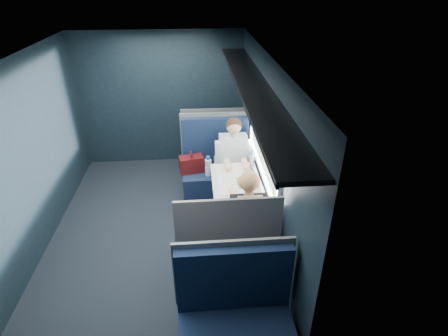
{
  "coord_description": "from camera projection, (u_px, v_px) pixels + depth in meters",
  "views": [
    {
      "loc": [
        0.58,
        -3.78,
        3.09
      ],
      "look_at": [
        0.9,
        0.0,
        0.95
      ],
      "focal_mm": 28.0,
      "sensor_mm": 36.0,
      "label": 1
    }
  ],
  "objects": [
    {
      "name": "room_shell",
      "position": [
        148.0,
        131.0,
        4.03
      ],
      "size": [
        3.0,
        4.4,
        2.4
      ],
      "color": "black",
      "rests_on": "ground"
    },
    {
      "name": "ground",
      "position": [
        158.0,
        232.0,
        4.76
      ],
      "size": [
        2.8,
        4.2,
        0.01
      ],
      "primitive_type": "cube",
      "color": "black"
    },
    {
      "name": "papers",
      "position": [
        238.0,
        178.0,
        4.55
      ],
      "size": [
        0.57,
        0.81,
        0.01
      ],
      "primitive_type": "cube",
      "rotation": [
        0.0,
        0.0,
        0.03
      ],
      "color": "white",
      "rests_on": "table"
    },
    {
      "name": "man",
      "position": [
        234.0,
        158.0,
        5.09
      ],
      "size": [
        0.53,
        0.56,
        1.32
      ],
      "color": "black",
      "rests_on": "ground"
    },
    {
      "name": "seat_row_front",
      "position": [
        213.0,
        145.0,
        6.17
      ],
      "size": [
        1.04,
        0.51,
        1.16
      ],
      "color": "black",
      "rests_on": "ground"
    },
    {
      "name": "table",
      "position": [
        234.0,
        187.0,
        4.5
      ],
      "size": [
        0.62,
        1.0,
        0.74
      ],
      "color": "#54565E",
      "rests_on": "ground"
    },
    {
      "name": "woman",
      "position": [
        247.0,
        216.0,
        3.86
      ],
      "size": [
        0.53,
        0.56,
        1.32
      ],
      "color": "black",
      "rests_on": "ground"
    },
    {
      "name": "seat_bay_near",
      "position": [
        215.0,
        170.0,
        5.36
      ],
      "size": [
        1.08,
        0.62,
        1.26
      ],
      "color": "black",
      "rests_on": "ground"
    },
    {
      "name": "seat_bay_far",
      "position": [
        226.0,
        249.0,
        3.85
      ],
      "size": [
        1.04,
        0.62,
        1.26
      ],
      "color": "black",
      "rests_on": "ground"
    },
    {
      "name": "bottle_small",
      "position": [
        252.0,
        160.0,
        4.78
      ],
      "size": [
        0.06,
        0.06,
        0.2
      ],
      "color": "silver",
      "rests_on": "table"
    },
    {
      "name": "laptop",
      "position": [
        249.0,
        179.0,
        4.41
      ],
      "size": [
        0.23,
        0.3,
        0.21
      ],
      "color": "silver",
      "rests_on": "table"
    },
    {
      "name": "seat_row_back",
      "position": [
        235.0,
        322.0,
        3.06
      ],
      "size": [
        1.04,
        0.51,
        1.16
      ],
      "color": "black",
      "rests_on": "ground"
    },
    {
      "name": "cup",
      "position": [
        252.0,
        162.0,
        4.85
      ],
      "size": [
        0.06,
        0.06,
        0.08
      ],
      "primitive_type": "cylinder",
      "color": "white",
      "rests_on": "table"
    }
  ]
}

